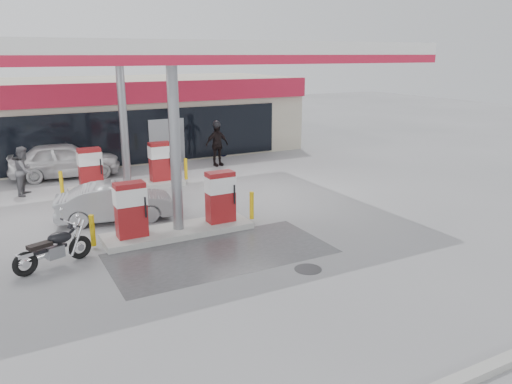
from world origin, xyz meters
TOP-DOWN VIEW (x-y plane):
  - ground at (0.00, 0.00)m, footprint 90.00×90.00m
  - wet_patch at (0.50, 0.00)m, footprint 6.00×3.00m
  - drain_cover at (2.00, -2.00)m, footprint 0.70×0.70m
  - store_building at (0.01, 15.94)m, footprint 22.00×8.22m
  - canopy at (0.00, 5.00)m, footprint 16.00×10.02m
  - pump_island_near at (0.00, 2.00)m, footprint 5.14×1.30m
  - pump_island_far at (0.00, 8.00)m, footprint 5.14×1.30m
  - parked_motorcycle at (-3.60, 1.22)m, footprint 2.02×1.00m
  - sedan_white at (-1.90, 11.20)m, footprint 4.81×2.41m
  - attendant at (-3.67, 9.00)m, footprint 1.02×1.13m
  - hatchback_silver at (-1.36, 4.20)m, footprint 3.89×1.99m
  - parked_car_right at (7.36, 12.94)m, footprint 3.86×2.01m
  - biker_walking at (4.94, 10.20)m, footprint 1.25×0.62m

SIDE VIEW (x-z plane):
  - ground at x=0.00m, z-range 0.00..0.00m
  - wet_patch at x=0.50m, z-range 0.00..0.00m
  - drain_cover at x=2.00m, z-range 0.00..0.01m
  - parked_motorcycle at x=-3.60m, z-range -0.06..1.02m
  - parked_car_right at x=7.36m, z-range 0.00..1.04m
  - hatchback_silver at x=-1.36m, z-range 0.00..1.22m
  - pump_island_near at x=0.00m, z-range -0.18..1.60m
  - pump_island_far at x=0.00m, z-range -0.18..1.60m
  - sedan_white at x=-1.90m, z-range 0.00..1.57m
  - attendant at x=-3.67m, z-range 0.00..1.88m
  - biker_walking at x=4.94m, z-range 0.00..2.05m
  - store_building at x=0.01m, z-range 0.01..4.01m
  - canopy at x=0.00m, z-range 2.51..8.02m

